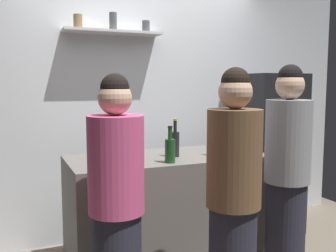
% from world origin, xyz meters
% --- Properties ---
extents(back_wall_assembly, '(4.80, 0.32, 2.60)m').
position_xyz_m(back_wall_assembly, '(-0.00, 1.25, 1.30)').
color(back_wall_assembly, white).
rests_on(back_wall_assembly, ground).
extents(refrigerator, '(0.57, 0.69, 1.62)m').
position_xyz_m(refrigerator, '(1.25, 0.85, 0.81)').
color(refrigerator, black).
rests_on(refrigerator, ground).
extents(counter, '(1.64, 0.75, 0.93)m').
position_xyz_m(counter, '(-0.02, 0.48, 0.46)').
color(counter, '#66605B').
rests_on(counter, ground).
extents(baking_pan, '(0.34, 0.24, 0.05)m').
position_xyz_m(baking_pan, '(-0.51, 0.31, 0.95)').
color(baking_pan, gray).
rests_on(baking_pan, counter).
extents(utensil_holder, '(0.11, 0.11, 0.23)m').
position_xyz_m(utensil_holder, '(-0.31, 0.70, 0.99)').
color(utensil_holder, '#B2B2B7').
rests_on(utensil_holder, counter).
extents(wine_bottle_dark_glass, '(0.07, 0.07, 0.31)m').
position_xyz_m(wine_bottle_dark_glass, '(0.02, 0.42, 1.04)').
color(wine_bottle_dark_glass, black).
rests_on(wine_bottle_dark_glass, counter).
extents(wine_bottle_amber_glass, '(0.07, 0.07, 0.34)m').
position_xyz_m(wine_bottle_amber_glass, '(0.38, 0.30, 1.06)').
color(wine_bottle_amber_glass, '#472814').
rests_on(wine_bottle_amber_glass, counter).
extents(wine_bottle_green_glass, '(0.08, 0.08, 0.28)m').
position_xyz_m(wine_bottle_green_glass, '(-0.11, 0.22, 1.03)').
color(wine_bottle_green_glass, '#19471E').
rests_on(wine_bottle_green_glass, counter).
extents(water_bottle_plastic, '(0.09, 0.09, 0.23)m').
position_xyz_m(water_bottle_plastic, '(0.74, 0.47, 1.03)').
color(water_bottle_plastic, silver).
rests_on(water_bottle_plastic, counter).
extents(person_pink_top, '(0.34, 0.34, 1.59)m').
position_xyz_m(person_pink_top, '(-0.65, -0.22, 0.78)').
color(person_pink_top, '#262633').
rests_on(person_pink_top, ground).
extents(person_grey_hoodie, '(0.34, 0.34, 1.67)m').
position_xyz_m(person_grey_hoodie, '(0.70, -0.15, 0.82)').
color(person_grey_hoodie, '#262633').
rests_on(person_grey_hoodie, ground).
extents(person_brown_jacket, '(0.34, 0.34, 1.62)m').
position_xyz_m(person_brown_jacket, '(0.04, -0.44, 0.80)').
color(person_brown_jacket, '#262633').
rests_on(person_brown_jacket, ground).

